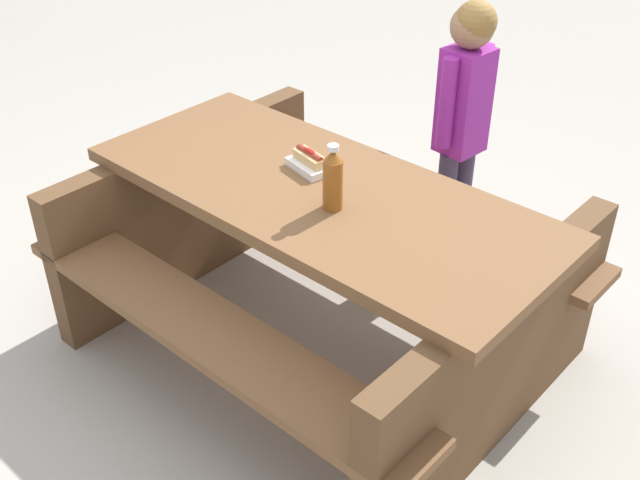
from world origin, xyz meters
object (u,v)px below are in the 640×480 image
picnic_table (320,257)px  hotdog_tray (310,162)px  child_in_coat (464,102)px  soda_bottle (333,180)px

picnic_table → hotdog_tray: 0.37m
picnic_table → child_in_coat: 0.99m
soda_bottle → hotdog_tray: 0.30m
picnic_table → soda_bottle: 0.44m
soda_bottle → child_in_coat: child_in_coat is taller
picnic_table → hotdog_tray: hotdog_tray is taller
soda_bottle → child_in_coat: bearing=-81.0°
picnic_table → hotdog_tray: bearing=-30.8°
picnic_table → hotdog_tray: size_ratio=9.50×
picnic_table → soda_bottle: soda_bottle is taller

